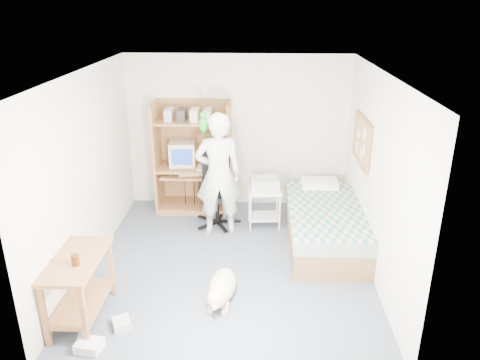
{
  "coord_description": "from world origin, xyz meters",
  "views": [
    {
      "loc": [
        0.35,
        -5.38,
        3.3
      ],
      "look_at": [
        0.11,
        0.36,
        1.05
      ],
      "focal_mm": 35.0,
      "sensor_mm": 36.0,
      "label": 1
    }
  ],
  "objects_px": {
    "side_desk": "(79,279)",
    "office_chair": "(217,199)",
    "printer_cart": "(264,202)",
    "computer_hutch": "(194,162)",
    "person": "(218,175)",
    "bed": "(324,225)",
    "dog": "(222,288)"
  },
  "relations": [
    {
      "from": "office_chair",
      "to": "person",
      "type": "xyz_separation_m",
      "value": [
        0.06,
        -0.31,
        0.52
      ]
    },
    {
      "from": "side_desk",
      "to": "office_chair",
      "type": "xyz_separation_m",
      "value": [
        1.27,
        2.4,
        -0.1
      ]
    },
    {
      "from": "side_desk",
      "to": "printer_cart",
      "type": "distance_m",
      "value": 3.08
    },
    {
      "from": "bed",
      "to": "office_chair",
      "type": "relative_size",
      "value": 1.83
    },
    {
      "from": "computer_hutch",
      "to": "person",
      "type": "height_order",
      "value": "person"
    },
    {
      "from": "computer_hutch",
      "to": "person",
      "type": "bearing_deg",
      "value": -60.7
    },
    {
      "from": "side_desk",
      "to": "person",
      "type": "distance_m",
      "value": 2.51
    },
    {
      "from": "dog",
      "to": "computer_hutch",
      "type": "bearing_deg",
      "value": 110.17
    },
    {
      "from": "side_desk",
      "to": "office_chair",
      "type": "bearing_deg",
      "value": 62.21
    },
    {
      "from": "dog",
      "to": "printer_cart",
      "type": "distance_m",
      "value": 2.01
    },
    {
      "from": "side_desk",
      "to": "office_chair",
      "type": "relative_size",
      "value": 0.9
    },
    {
      "from": "dog",
      "to": "printer_cart",
      "type": "xyz_separation_m",
      "value": [
        0.5,
        1.93,
        0.24
      ]
    },
    {
      "from": "bed",
      "to": "person",
      "type": "height_order",
      "value": "person"
    },
    {
      "from": "side_desk",
      "to": "dog",
      "type": "distance_m",
      "value": 1.58
    },
    {
      "from": "office_chair",
      "to": "printer_cart",
      "type": "relative_size",
      "value": 1.85
    },
    {
      "from": "office_chair",
      "to": "bed",
      "type": "bearing_deg",
      "value": -27.7
    },
    {
      "from": "side_desk",
      "to": "dog",
      "type": "bearing_deg",
      "value": 15.27
    },
    {
      "from": "bed",
      "to": "dog",
      "type": "relative_size",
      "value": 2.12
    },
    {
      "from": "computer_hutch",
      "to": "side_desk",
      "type": "distance_m",
      "value": 3.08
    },
    {
      "from": "side_desk",
      "to": "office_chair",
      "type": "distance_m",
      "value": 2.72
    },
    {
      "from": "computer_hutch",
      "to": "office_chair",
      "type": "height_order",
      "value": "computer_hutch"
    },
    {
      "from": "computer_hutch",
      "to": "person",
      "type": "distance_m",
      "value": 0.97
    },
    {
      "from": "dog",
      "to": "bed",
      "type": "bearing_deg",
      "value": 51.99
    },
    {
      "from": "bed",
      "to": "side_desk",
      "type": "relative_size",
      "value": 2.02
    },
    {
      "from": "office_chair",
      "to": "printer_cart",
      "type": "bearing_deg",
      "value": -12.23
    },
    {
      "from": "office_chair",
      "to": "printer_cart",
      "type": "distance_m",
      "value": 0.73
    },
    {
      "from": "printer_cart",
      "to": "side_desk",
      "type": "bearing_deg",
      "value": -134.87
    },
    {
      "from": "office_chair",
      "to": "printer_cart",
      "type": "xyz_separation_m",
      "value": [
        0.73,
        -0.06,
        0.0
      ]
    },
    {
      "from": "office_chair",
      "to": "dog",
      "type": "distance_m",
      "value": 2.02
    },
    {
      "from": "office_chair",
      "to": "side_desk",
      "type": "bearing_deg",
      "value": -125.15
    },
    {
      "from": "side_desk",
      "to": "dog",
      "type": "height_order",
      "value": "side_desk"
    },
    {
      "from": "person",
      "to": "printer_cart",
      "type": "relative_size",
      "value": 3.07
    }
  ]
}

